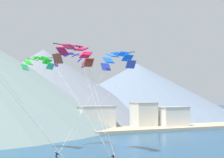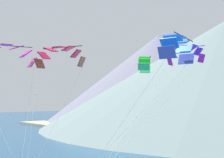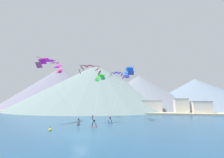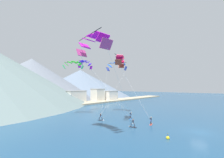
% 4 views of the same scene
% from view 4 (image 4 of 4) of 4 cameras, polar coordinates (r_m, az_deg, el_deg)
% --- Properties ---
extents(ground_plane, '(400.00, 400.00, 0.00)m').
position_cam_4_polar(ground_plane, '(32.98, 30.12, -17.00)').
color(ground_plane, navy).
extents(kitesurfer_near_lead, '(0.63, 1.78, 1.71)m').
position_cam_4_polar(kitesurfer_near_lead, '(32.05, 7.62, -16.90)').
color(kitesurfer_near_lead, black).
rests_on(kitesurfer_near_lead, ground).
extents(kitesurfer_near_trail, '(0.72, 1.78, 1.79)m').
position_cam_4_polar(kitesurfer_near_trail, '(37.78, -4.08, -14.69)').
color(kitesurfer_near_trail, black).
rests_on(kitesurfer_near_trail, ground).
extents(kitesurfer_mid_center, '(1.77, 0.98, 1.81)m').
position_cam_4_polar(kitesurfer_mid_center, '(40.06, 7.13, -13.96)').
color(kitesurfer_mid_center, '#337FDB').
rests_on(kitesurfer_mid_center, ground).
extents(kitesurfer_far_left, '(1.77, 0.95, 1.78)m').
position_cam_4_polar(kitesurfer_far_left, '(35.04, 14.64, -15.56)').
color(kitesurfer_far_left, '#E54C33').
rests_on(kitesurfer_far_left, ground).
extents(parafoil_kite_near_lead, '(11.04, 8.56, 15.48)m').
position_cam_4_polar(parafoil_kite_near_lead, '(25.84, -7.24, 13.73)').
color(parafoil_kite_near_lead, '#BF3D82').
extents(parafoil_kite_near_trail, '(12.21, 6.94, 14.67)m').
position_cam_4_polar(parafoil_kite_near_trail, '(47.75, 1.72, 5.16)').
color(parafoil_kite_near_trail, '#3D4BB1').
extents(parafoil_kite_mid_center, '(5.66, 17.74, 15.44)m').
position_cam_4_polar(parafoil_kite_mid_center, '(50.07, -10.06, 5.63)').
color(parafoil_kite_mid_center, purple).
extents(parafoil_kite_far_left, '(6.32, 7.69, 14.02)m').
position_cam_4_polar(parafoil_kite_far_left, '(34.65, 3.20, 7.21)').
color(parafoil_kite_far_left, brown).
extents(parafoil_kite_distant_high_outer, '(5.17, 5.43, 2.17)m').
position_cam_4_polar(parafoil_kite_distant_high_outer, '(44.91, -14.54, 5.50)').
color(parafoil_kite_distant_high_outer, '#38C771').
extents(race_marker_buoy, '(0.56, 0.56, 1.02)m').
position_cam_4_polar(race_marker_buoy, '(26.80, 20.50, -20.27)').
color(race_marker_buoy, yellow).
rests_on(race_marker_buoy, ground).
extents(shoreline_strip, '(180.00, 10.00, 0.70)m').
position_cam_4_polar(shoreline_strip, '(66.14, -20.61, -9.65)').
color(shoreline_strip, tan).
rests_on(shoreline_strip, ground).
extents(shore_building_harbour_front, '(6.26, 5.69, 7.21)m').
position_cam_4_polar(shore_building_harbour_front, '(84.50, -5.46, -6.13)').
color(shore_building_harbour_front, silver).
rests_on(shore_building_harbour_front, ground).
extents(shore_building_quay_west, '(9.78, 4.45, 6.35)m').
position_cam_4_polar(shore_building_quay_west, '(77.09, -13.41, -6.68)').
color(shore_building_quay_west, silver).
rests_on(shore_building_quay_west, ground).
extents(shore_building_old_town, '(8.14, 5.72, 5.98)m').
position_cam_4_polar(shore_building_old_town, '(88.62, -0.68, -6.40)').
color(shore_building_old_town, silver).
rests_on(shore_building_old_town, ground).
extents(mountain_peak_west_ridge, '(81.09, 81.09, 26.06)m').
position_cam_4_polar(mountain_peak_west_ridge, '(106.56, -28.42, -0.07)').
color(mountain_peak_west_ridge, slate).
rests_on(mountain_peak_west_ridge, ground).
extents(mountain_peak_central_summit, '(84.10, 84.10, 22.79)m').
position_cam_4_polar(mountain_peak_central_summit, '(130.35, -12.05, -1.56)').
color(mountain_peak_central_summit, slate).
rests_on(mountain_peak_central_summit, ground).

